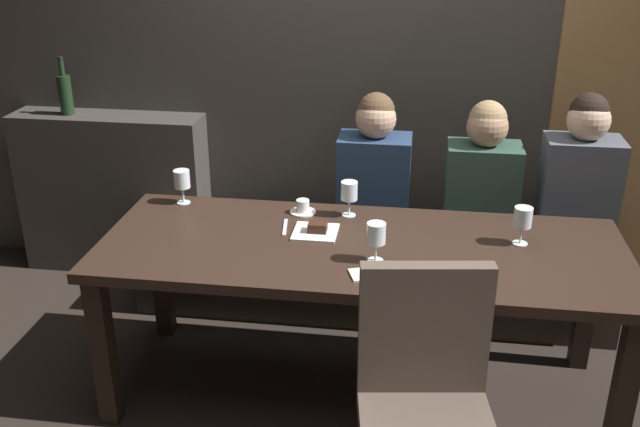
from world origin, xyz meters
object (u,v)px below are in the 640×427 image
object	(u,v)px
chair_near_side	(426,393)
diner_redhead	(375,172)
wine_glass_far_right	(349,193)
fork_on_table	(285,227)
espresso_cup	(303,208)
wine_glass_end_right	(523,218)
wine_bottle_dark_red	(65,93)
dessert_plate	(316,230)
diner_bearded	(482,178)
diner_far_end	(580,179)
wine_glass_end_left	(182,180)
wine_glass_center_front	(376,234)
dining_table	(361,263)
banquette_bench	(371,274)

from	to	relation	value
chair_near_side	diner_redhead	world-z (taller)	diner_redhead
wine_glass_far_right	fork_on_table	distance (m)	0.33
chair_near_side	espresso_cup	world-z (taller)	chair_near_side
wine_glass_end_right	wine_bottle_dark_red	bearing A→B (deg)	159.23
wine_glass_far_right	dessert_plate	xyz separation A→B (m)	(-0.12, -0.21, -0.10)
diner_redhead	diner_bearded	distance (m)	0.54
diner_bearded	espresso_cup	xyz separation A→B (m)	(-0.83, -0.43, -0.03)
diner_bearded	diner_far_end	xyz separation A→B (m)	(0.46, -0.02, 0.03)
wine_glass_end_left	espresso_cup	world-z (taller)	wine_glass_end_left
wine_glass_center_front	espresso_cup	bearing A→B (deg)	129.94
dining_table	wine_bottle_dark_red	distance (m)	2.08
diner_redhead	wine_glass_far_right	bearing A→B (deg)	-102.00
diner_bearded	wine_glass_far_right	xyz separation A→B (m)	(-0.62, -0.43, 0.06)
chair_near_side	wine_glass_end_left	distance (m)	1.60
chair_near_side	fork_on_table	distance (m)	1.07
wine_glass_end_left	fork_on_table	distance (m)	0.58
chair_near_side	diner_far_end	world-z (taller)	diner_far_end
wine_glass_end_left	espresso_cup	bearing A→B (deg)	-3.66
wine_glass_center_front	wine_glass_end_left	distance (m)	1.06
diner_far_end	diner_bearded	bearing A→B (deg)	176.88
diner_bearded	wine_glass_end_left	size ratio (longest dim) A/B	4.49
diner_far_end	wine_glass_center_front	distance (m)	1.25
wine_glass_far_right	fork_on_table	bearing A→B (deg)	-146.24
diner_bearded	wine_glass_far_right	distance (m)	0.76
banquette_bench	diner_bearded	xyz separation A→B (m)	(0.54, 0.02, 0.57)
diner_far_end	wine_glass_end_right	world-z (taller)	diner_far_end
fork_on_table	banquette_bench	bearing A→B (deg)	51.48
espresso_cup	diner_redhead	bearing A→B (deg)	53.69
dining_table	wine_glass_end_right	bearing A→B (deg)	8.91
diner_far_end	wine_glass_far_right	size ratio (longest dim) A/B	4.86
wine_bottle_dark_red	wine_glass_end_left	size ratio (longest dim) A/B	1.99
banquette_bench	espresso_cup	world-z (taller)	espresso_cup
diner_redhead	diner_bearded	size ratio (longest dim) A/B	1.03
diner_bearded	fork_on_table	bearing A→B (deg)	-145.74
wine_bottle_dark_red	espresso_cup	bearing A→B (deg)	-26.29
banquette_bench	wine_glass_center_front	xyz separation A→B (m)	(0.07, -0.84, 0.63)
chair_near_side	diner_bearded	bearing A→B (deg)	80.00
wine_glass_end_left	wine_glass_far_right	distance (m)	0.79
diner_redhead	wine_glass_far_right	xyz separation A→B (m)	(-0.09, -0.41, 0.04)
diner_far_end	wine_glass_end_right	xyz separation A→B (m)	(-0.34, -0.59, 0.03)
chair_near_side	espresso_cup	size ratio (longest dim) A/B	8.17
banquette_bench	wine_glass_end_right	distance (m)	1.09
dining_table	wine_glass_far_right	bearing A→B (deg)	105.87
chair_near_side	wine_glass_far_right	size ratio (longest dim) A/B	5.98
wine_bottle_dark_red	wine_glass_center_front	distance (m)	2.18
wine_glass_far_right	diner_redhead	bearing A→B (deg)	78.00
diner_redhead	espresso_cup	xyz separation A→B (m)	(-0.30, -0.41, -0.04)
diner_far_end	wine_glass_center_front	xyz separation A→B (m)	(-0.93, -0.84, 0.03)
banquette_bench	wine_bottle_dark_red	xyz separation A→B (m)	(-1.77, 0.32, 0.84)
diner_bearded	dessert_plate	distance (m)	0.98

